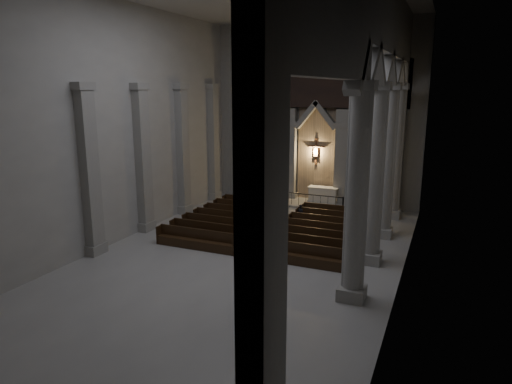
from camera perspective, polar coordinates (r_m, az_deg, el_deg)
room at (r=20.33m, az=-1.37°, el=12.42°), size 24.00×24.10×12.00m
sanctuary_wall at (r=31.22m, az=7.58°, el=10.68°), size 14.00×0.77×12.00m
right_arcade at (r=20.05m, az=15.13°, el=12.63°), size 1.00×24.00×12.00m
left_pilasters at (r=27.00m, az=-11.38°, el=4.43°), size 0.60×13.00×8.03m
sanctuary_step at (r=31.26m, az=6.77°, el=-1.43°), size 8.50×2.60×0.15m
altar at (r=31.41m, az=8.40°, el=-0.29°), size 2.05×0.82×1.04m
altar_rail at (r=30.17m, az=6.25°, el=-0.81°), size 5.04×0.09×0.99m
candle_stand_left at (r=30.57m, az=0.78°, el=-1.02°), size 0.25×0.25×1.51m
candle_stand_right at (r=29.00m, az=12.11°, el=-2.12°), size 0.25×0.25×1.46m
pews at (r=24.84m, az=2.21°, el=-4.57°), size 9.76×7.75×0.97m
worshipper at (r=26.78m, az=5.56°, el=-2.76°), size 0.48×0.39×1.13m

